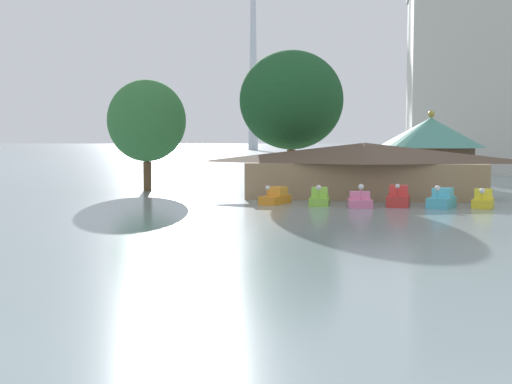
{
  "coord_description": "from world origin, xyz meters",
  "views": [
    {
      "loc": [
        11.56,
        -11.3,
        4.73
      ],
      "look_at": [
        5.53,
        23.6,
        2.08
      ],
      "focal_mm": 48.55,
      "sensor_mm": 36.0,
      "label": 1
    }
  ],
  "objects_px": {
    "pedal_boat_yellow": "(483,200)",
    "boathouse": "(365,169)",
    "background_building_block": "(505,78)",
    "pedal_boat_orange": "(276,197)",
    "shoreline_tree_tall_left": "(147,121)",
    "pedal_boat_red": "(398,198)",
    "green_roof_pavilion": "(431,148)",
    "pedal_boat_cyan": "(442,200)",
    "pedal_boat_lime": "(320,198)",
    "shoreline_tree_mid": "(291,100)",
    "pedal_boat_pink": "(360,201)"
  },
  "relations": [
    {
      "from": "pedal_boat_orange",
      "to": "pedal_boat_pink",
      "type": "xyz_separation_m",
      "value": [
        6.26,
        -1.31,
        -0.06
      ]
    },
    {
      "from": "pedal_boat_pink",
      "to": "boathouse",
      "type": "relative_size",
      "value": 0.13
    },
    {
      "from": "boathouse",
      "to": "shoreline_tree_tall_left",
      "type": "height_order",
      "value": "shoreline_tree_tall_left"
    },
    {
      "from": "shoreline_tree_tall_left",
      "to": "pedal_boat_red",
      "type": "bearing_deg",
      "value": -26.86
    },
    {
      "from": "pedal_boat_lime",
      "to": "background_building_block",
      "type": "distance_m",
      "value": 63.61
    },
    {
      "from": "green_roof_pavilion",
      "to": "background_building_block",
      "type": "distance_m",
      "value": 39.71
    },
    {
      "from": "shoreline_tree_mid",
      "to": "boathouse",
      "type": "bearing_deg",
      "value": -41.48
    },
    {
      "from": "pedal_boat_cyan",
      "to": "shoreline_tree_mid",
      "type": "relative_size",
      "value": 0.25
    },
    {
      "from": "pedal_boat_red",
      "to": "pedal_boat_cyan",
      "type": "xyz_separation_m",
      "value": [
        2.98,
        -0.49,
        -0.04
      ]
    },
    {
      "from": "pedal_boat_lime",
      "to": "pedal_boat_yellow",
      "type": "height_order",
      "value": "pedal_boat_lime"
    },
    {
      "from": "pedal_boat_yellow",
      "to": "background_building_block",
      "type": "bearing_deg",
      "value": -178.47
    },
    {
      "from": "pedal_boat_cyan",
      "to": "shoreline_tree_mid",
      "type": "xyz_separation_m",
      "value": [
        -12.3,
        13.2,
        7.84
      ]
    },
    {
      "from": "shoreline_tree_tall_left",
      "to": "background_building_block",
      "type": "bearing_deg",
      "value": 49.03
    },
    {
      "from": "pedal_boat_orange",
      "to": "pedal_boat_red",
      "type": "distance_m",
      "value": 8.99
    },
    {
      "from": "boathouse",
      "to": "background_building_block",
      "type": "height_order",
      "value": "background_building_block"
    },
    {
      "from": "pedal_boat_cyan",
      "to": "green_roof_pavilion",
      "type": "distance_m",
      "value": 22.22
    },
    {
      "from": "pedal_boat_pink",
      "to": "shoreline_tree_tall_left",
      "type": "distance_m",
      "value": 24.38
    },
    {
      "from": "pedal_boat_cyan",
      "to": "green_roof_pavilion",
      "type": "bearing_deg",
      "value": -163.58
    },
    {
      "from": "pedal_boat_yellow",
      "to": "shoreline_tree_mid",
      "type": "relative_size",
      "value": 0.24
    },
    {
      "from": "pedal_boat_orange",
      "to": "shoreline_tree_tall_left",
      "type": "xyz_separation_m",
      "value": [
        -13.77,
        11.18,
        6.05
      ]
    },
    {
      "from": "pedal_boat_yellow",
      "to": "boathouse",
      "type": "relative_size",
      "value": 0.15
    },
    {
      "from": "pedal_boat_pink",
      "to": "pedal_boat_cyan",
      "type": "height_order",
      "value": "pedal_boat_pink"
    },
    {
      "from": "pedal_boat_yellow",
      "to": "green_roof_pavilion",
      "type": "bearing_deg",
      "value": -161.78
    },
    {
      "from": "shoreline_tree_tall_left",
      "to": "pedal_boat_yellow",
      "type": "bearing_deg",
      "value": -21.56
    },
    {
      "from": "pedal_boat_orange",
      "to": "green_roof_pavilion",
      "type": "xyz_separation_m",
      "value": [
        12.8,
        21.11,
        3.41
      ]
    },
    {
      "from": "pedal_boat_lime",
      "to": "pedal_boat_cyan",
      "type": "distance_m",
      "value": 8.62
    },
    {
      "from": "pedal_boat_yellow",
      "to": "shoreline_tree_tall_left",
      "type": "bearing_deg",
      "value": -98.9
    },
    {
      "from": "pedal_boat_orange",
      "to": "pedal_boat_red",
      "type": "xyz_separation_m",
      "value": [
        8.98,
        -0.35,
        0.09
      ]
    },
    {
      "from": "green_roof_pavilion",
      "to": "pedal_boat_yellow",
      "type": "bearing_deg",
      "value": -84.43
    },
    {
      "from": "background_building_block",
      "to": "boathouse",
      "type": "bearing_deg",
      "value": -111.18
    },
    {
      "from": "shoreline_tree_tall_left",
      "to": "green_roof_pavilion",
      "type": "bearing_deg",
      "value": 20.49
    },
    {
      "from": "pedal_boat_cyan",
      "to": "pedal_boat_yellow",
      "type": "bearing_deg",
      "value": 122.08
    },
    {
      "from": "pedal_boat_red",
      "to": "shoreline_tree_tall_left",
      "type": "xyz_separation_m",
      "value": [
        -22.75,
        11.52,
        5.96
      ]
    },
    {
      "from": "shoreline_tree_tall_left",
      "to": "background_building_block",
      "type": "relative_size",
      "value": 0.37
    },
    {
      "from": "pedal_boat_pink",
      "to": "pedal_boat_cyan",
      "type": "distance_m",
      "value": 5.72
    },
    {
      "from": "pedal_boat_pink",
      "to": "pedal_boat_cyan",
      "type": "relative_size",
      "value": 0.82
    },
    {
      "from": "pedal_boat_cyan",
      "to": "boathouse",
      "type": "height_order",
      "value": "boathouse"
    },
    {
      "from": "background_building_block",
      "to": "pedal_boat_orange",
      "type": "bearing_deg",
      "value": -114.58
    },
    {
      "from": "pedal_boat_yellow",
      "to": "shoreline_tree_tall_left",
      "type": "distance_m",
      "value": 31.38
    },
    {
      "from": "pedal_boat_pink",
      "to": "pedal_boat_red",
      "type": "distance_m",
      "value": 2.89
    },
    {
      "from": "pedal_boat_cyan",
      "to": "boathouse",
      "type": "distance_m",
      "value": 9.23
    },
    {
      "from": "pedal_boat_lime",
      "to": "boathouse",
      "type": "bearing_deg",
      "value": 155.11
    },
    {
      "from": "boathouse",
      "to": "green_roof_pavilion",
      "type": "relative_size",
      "value": 1.88
    },
    {
      "from": "pedal_boat_red",
      "to": "green_roof_pavilion",
      "type": "xyz_separation_m",
      "value": [
        3.82,
        21.45,
        3.32
      ]
    },
    {
      "from": "pedal_boat_pink",
      "to": "shoreline_tree_mid",
      "type": "height_order",
      "value": "shoreline_tree_mid"
    },
    {
      "from": "pedal_boat_orange",
      "to": "shoreline_tree_mid",
      "type": "xyz_separation_m",
      "value": [
        -0.34,
        12.36,
        7.9
      ]
    },
    {
      "from": "pedal_boat_orange",
      "to": "pedal_boat_yellow",
      "type": "height_order",
      "value": "pedal_boat_orange"
    },
    {
      "from": "pedal_boat_yellow",
      "to": "boathouse",
      "type": "bearing_deg",
      "value": -114.98
    },
    {
      "from": "pedal_boat_red",
      "to": "green_roof_pavilion",
      "type": "distance_m",
      "value": 22.04
    },
    {
      "from": "green_roof_pavilion",
      "to": "pedal_boat_red",
      "type": "bearing_deg",
      "value": -100.1
    }
  ]
}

